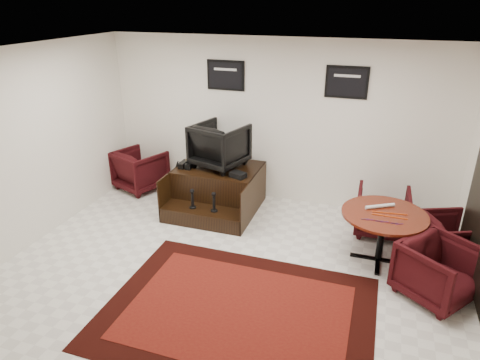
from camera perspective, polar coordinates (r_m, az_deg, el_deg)
name	(u,v)px	position (r m, az deg, el deg)	size (l,w,h in m)	color
ground	(227,275)	(5.77, -1.75, -12.51)	(6.00, 6.00, 0.00)	white
room_shell	(262,147)	(4.93, 2.95, 4.46)	(6.02, 5.02, 2.81)	white
area_rug	(238,311)	(5.20, -0.29, -17.11)	(3.07, 2.30, 0.01)	black
shine_podium	(217,190)	(7.32, -3.02, -1.30)	(1.39, 1.43, 0.72)	black
shine_chair	(220,143)	(7.16, -2.74, 4.94)	(0.79, 0.74, 0.81)	black
shoes_pair	(187,165)	(7.27, -7.10, 2.05)	(0.22, 0.26, 0.09)	black
polish_kit	(238,175)	(6.81, -0.27, 0.69)	(0.24, 0.17, 0.08)	black
umbrella_black	(172,182)	(7.49, -8.99, -0.21)	(0.32, 0.12, 0.85)	black
umbrella_hooked	(175,180)	(7.61, -8.66, -0.03)	(0.29, 0.11, 0.79)	black
armchair_side	(140,168)	(8.24, -13.18, 1.61)	(0.80, 0.75, 0.83)	black
meeting_table	(384,219)	(6.03, 18.62, -4.99)	(1.12, 1.12, 0.73)	#421109
table_chair_back	(382,209)	(6.87, 18.44, -3.75)	(0.76, 0.71, 0.78)	black
table_chair_window	(448,237)	(6.53, 26.02, -6.82)	(0.70, 0.65, 0.72)	black
table_chair_corner	(439,269)	(5.70, 24.96, -10.66)	(0.78, 0.73, 0.80)	black
paper_roll	(380,206)	(6.11, 18.17, -3.33)	(0.05, 0.05, 0.42)	silver
table_clutter	(387,217)	(5.90, 19.06, -4.63)	(0.57, 0.33, 0.01)	#D9430C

